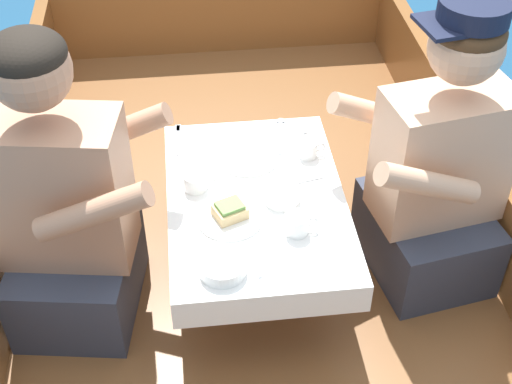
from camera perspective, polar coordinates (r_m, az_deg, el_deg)
The scene contains 20 objects.
ground_plane at distance 2.76m, azimuth 0.06°, elevation -11.93°, with size 60.00×60.00×0.00m, color navy.
boat_deck at distance 2.62m, azimuth 0.06°, elevation -9.64°, with size 1.74×3.30×0.35m, color brown.
gunwale_starboard at distance 2.58m, azimuth 18.98°, elevation -2.62°, with size 0.06×3.30×0.34m, color brown.
bow_coaming at distance 3.67m, azimuth -2.95°, elevation 14.04°, with size 1.62×0.06×0.39m, color brown.
cockpit_table at distance 2.28m, azimuth -0.00°, elevation -1.12°, with size 0.56×0.83×0.37m.
person_port at distance 2.20m, azimuth -15.03°, elevation -1.48°, with size 0.57×0.51×1.01m.
person_starboard at distance 2.34m, azimuth 14.31°, elevation 1.44°, with size 0.57×0.52×1.00m.
plate_sandwich at distance 2.17m, azimuth -2.09°, elevation -2.03°, with size 0.21×0.21×0.01m.
plate_bread at distance 2.40m, azimuth -0.68°, elevation 2.83°, with size 0.21×0.21×0.01m.
sandwich at distance 2.16m, azimuth -2.10°, elevation -1.49°, with size 0.11×0.11×0.05m.
bowl_port_near at distance 2.23m, azimuth 2.08°, elevation -0.18°, with size 0.11×0.11×0.04m.
bowl_starboard_near at distance 2.01m, azimuth -2.70°, elevation -5.95°, with size 0.13×0.13×0.04m.
coffee_cup_port at distance 2.27m, azimuth -4.85°, elevation 0.86°, with size 0.10×0.08×0.06m.
coffee_cup_starboard at distance 2.40m, azimuth 4.23°, elevation 3.48°, with size 0.09×0.06×0.06m.
coffee_cup_center at distance 2.11m, azimuth 3.30°, elevation -2.55°, with size 0.10×0.07×0.06m.
utensil_spoon_port at distance 2.49m, azimuth 3.31°, elevation 4.37°, with size 0.12×0.14×0.01m.
utensil_knife_starboard at distance 2.06m, azimuth 0.31°, elevation -5.11°, with size 0.03×0.17×0.00m.
utensil_fork_port at distance 2.51m, azimuth -6.27°, elevation 4.41°, with size 0.02×0.17×0.00m.
utensil_knife_port at distance 2.31m, azimuth 3.66°, elevation 0.85°, with size 0.17×0.05×0.00m.
utensil_spoon_center at distance 2.54m, azimuth 1.93°, elevation 5.17°, with size 0.05×0.17×0.01m.
Camera 1 is at (-0.19, -1.65, 2.20)m, focal length 50.00 mm.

